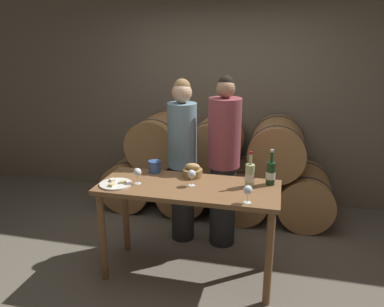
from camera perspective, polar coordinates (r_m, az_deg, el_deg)
ground_plane at (r=3.66m, az=-0.49°, el=-17.75°), size 10.00×10.00×0.00m
stone_wall_back at (r=4.92m, az=5.04°, el=11.33°), size 10.00×0.12×3.20m
barrel_stack at (r=4.63m, az=3.69°, el=-2.29°), size 2.79×0.83×1.20m
tasting_table at (r=3.29m, az=-0.52°, el=-7.03°), size 1.56×0.63×0.88m
person_left at (r=3.86m, az=-1.48°, el=-0.91°), size 0.29×0.29×1.72m
person_right at (r=3.77m, az=4.86°, el=-1.35°), size 0.32×0.32×1.76m
wine_bottle_red at (r=3.29m, az=11.90°, el=-2.95°), size 0.08×0.08×0.32m
wine_bottle_white at (r=3.21m, az=8.80°, el=-3.31°), size 0.08×0.08×0.31m
blue_crock at (r=3.55m, az=-5.72°, el=-1.91°), size 0.12×0.12×0.11m
bread_basket at (r=3.42m, az=0.09°, el=-2.75°), size 0.18×0.18×0.13m
cheese_plate at (r=3.32m, az=-11.53°, el=-4.54°), size 0.28×0.28×0.04m
wine_glass_far_left at (r=3.27m, az=-8.34°, el=-2.91°), size 0.07×0.07×0.14m
wine_glass_left at (r=3.20m, az=-0.05°, el=-3.21°), size 0.07×0.07×0.14m
wine_glass_center at (r=2.90m, az=8.51°, el=-5.60°), size 0.07×0.07×0.14m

